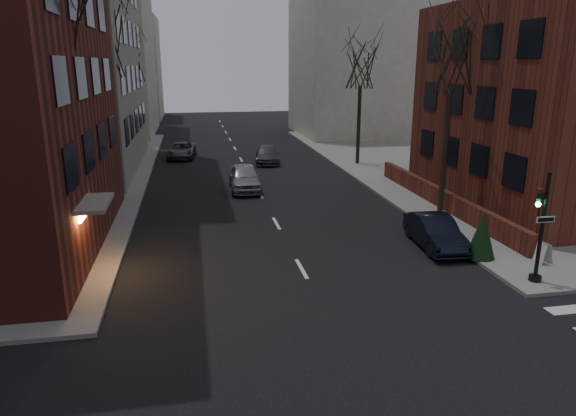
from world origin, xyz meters
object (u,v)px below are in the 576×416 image
object	(u,v)px
tree_right_b	(361,65)
sandwich_board	(544,253)
car_lane_gray	(267,154)
traffic_signal	(540,235)
tree_left_c	(129,60)
streetlamp_far	(142,104)
parked_sedan	(435,232)
evergreen_shrub	(482,235)
tree_right_a	(453,57)
car_lane_silver	(245,177)
car_lane_far	(182,150)
tree_left_a	(47,42)
streetlamp_near	(109,133)
tree_left_b	(101,42)

from	to	relation	value
tree_right_b	sandwich_board	size ratio (longest dim) A/B	11.17
car_lane_gray	traffic_signal	bearing A→B (deg)	-69.30
car_lane_gray	tree_left_c	bearing A→B (deg)	159.39
traffic_signal	tree_right_b	bearing A→B (deg)	87.85
streetlamp_far	car_lane_gray	world-z (taller)	streetlamp_far
parked_sedan	car_lane_gray	bearing A→B (deg)	105.55
tree_right_b	evergreen_shrub	distance (m)	21.54
tree_right_a	car_lane_silver	xyz separation A→B (m)	(-9.60, 7.40, -7.22)
streetlamp_far	car_lane_far	distance (m)	6.51
tree_right_b	car_lane_silver	world-z (taller)	tree_right_b
tree_left_a	car_lane_gray	world-z (taller)	tree_left_a
tree_right_b	car_lane_far	size ratio (longest dim) A/B	1.96
tree_right_b	streetlamp_near	xyz separation A→B (m)	(-17.00, -10.00, -3.35)
parked_sedan	car_lane_gray	distance (m)	21.37
tree_left_b	tree_right_b	distance (m)	18.64
tree_left_b	tree_right_a	xyz separation A→B (m)	(17.60, -8.00, -0.88)
traffic_signal	streetlamp_far	xyz separation A→B (m)	(-16.14, 33.01, 2.33)
tree_left_a	tree_left_c	world-z (taller)	tree_left_a
tree_right_b	tree_left_a	bearing A→B (deg)	-134.36
tree_left_b	parked_sedan	bearing A→B (deg)	-40.16
traffic_signal	tree_left_b	world-z (taller)	tree_left_b
traffic_signal	tree_left_b	distance (m)	24.87
evergreen_shrub	tree_left_b	bearing A→B (deg)	138.01
traffic_signal	car_lane_gray	size ratio (longest dim) A/B	0.87
sandwich_board	car_lane_silver	bearing A→B (deg)	117.84
tree_right_b	streetlamp_near	world-z (taller)	tree_right_b
tree_left_c	parked_sedan	world-z (taller)	tree_left_c
car_lane_silver	traffic_signal	bearing A→B (deg)	-60.06
tree_right_a	tree_right_b	bearing A→B (deg)	90.00
tree_right_a	car_lane_far	xyz separation A→B (m)	(-13.66, 19.72, -7.38)
car_lane_far	sandwich_board	bearing A→B (deg)	-57.33
car_lane_silver	car_lane_gray	distance (m)	9.30
tree_right_a	evergreen_shrub	distance (m)	9.61
tree_left_a	streetlamp_near	xyz separation A→B (m)	(0.60, 8.00, -4.23)
traffic_signal	tree_right_a	xyz separation A→B (m)	(0.86, 9.01, 6.12)
tree_left_a	evergreen_shrub	bearing A→B (deg)	-8.79
tree_left_a	sandwich_board	world-z (taller)	tree_left_a
tree_left_c	car_lane_silver	bearing A→B (deg)	-61.28
tree_right_b	evergreen_shrub	xyz separation A→B (m)	(-1.50, -20.49, -6.49)
tree_left_c	parked_sedan	bearing A→B (deg)	-60.64
tree_left_c	tree_right_b	xyz separation A→B (m)	(17.60, -8.00, -0.44)
tree_left_a	car_lane_silver	size ratio (longest dim) A/B	2.17
car_lane_silver	evergreen_shrub	distance (m)	16.08
tree_left_a	car_lane_far	xyz separation A→B (m)	(3.94, 23.72, -7.82)
tree_left_c	car_lane_far	size ratio (longest dim) A/B	2.08
tree_left_c	evergreen_shrub	xyz separation A→B (m)	(16.10, -28.49, -6.93)
tree_right_a	car_lane_far	bearing A→B (deg)	124.71
traffic_signal	car_lane_far	xyz separation A→B (m)	(-12.79, 28.72, -1.26)
traffic_signal	streetlamp_near	xyz separation A→B (m)	(-16.14, 13.01, 2.33)
tree_right_a	streetlamp_near	world-z (taller)	tree_right_a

